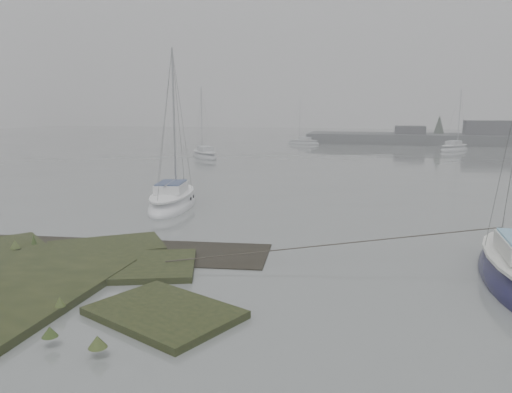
% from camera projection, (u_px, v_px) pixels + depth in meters
% --- Properties ---
extents(ground, '(160.00, 160.00, 0.00)m').
position_uv_depth(ground, '(308.00, 169.00, 41.68)').
color(ground, slate).
rests_on(ground, ground).
extents(sailboat_white, '(3.00, 6.42, 8.71)m').
position_uv_depth(sailboat_white, '(173.00, 202.00, 25.74)').
color(sailboat_white, white).
rests_on(sailboat_white, ground).
extents(sailboat_far_a, '(4.73, 5.38, 7.65)m').
position_uv_depth(sailboat_far_a, '(205.00, 156.00, 50.50)').
color(sailboat_far_a, '#9EA1A7').
rests_on(sailboat_far_a, ground).
extents(sailboat_far_b, '(4.64, 5.46, 7.68)m').
position_uv_depth(sailboat_far_b, '(454.00, 149.00, 58.70)').
color(sailboat_far_b, silver).
rests_on(sailboat_far_b, ground).
extents(sailboat_far_c, '(4.77, 2.44, 6.42)m').
position_uv_depth(sailboat_far_c, '(303.00, 143.00, 68.92)').
color(sailboat_far_c, '#ACB1B7').
rests_on(sailboat_far_c, ground).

